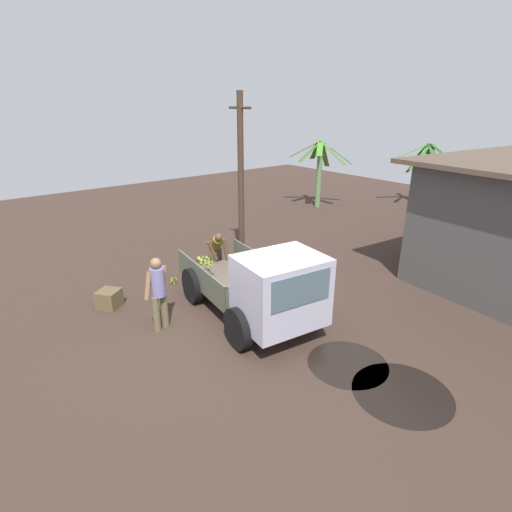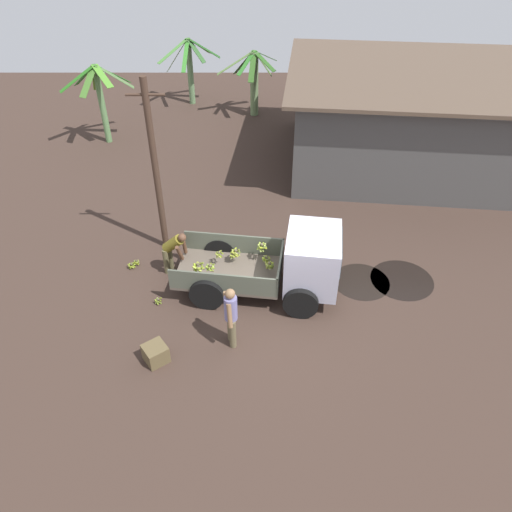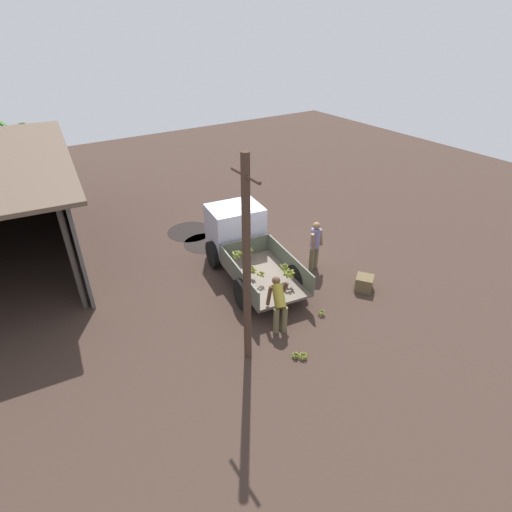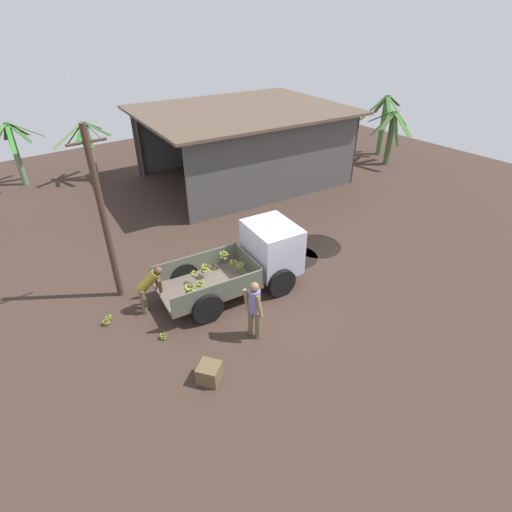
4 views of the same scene
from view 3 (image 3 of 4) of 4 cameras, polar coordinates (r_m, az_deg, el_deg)
The scene contains 12 objects.
ground at distance 13.37m, azimuth -0.65°, elevation -1.01°, with size 36.00×36.00×0.00m, color #3C2C25.
mud_patch_0 at distance 15.53m, azimuth -9.42°, elevation 3.47°, with size 1.71×1.71×0.01m, color black.
mud_patch_1 at distance 14.65m, azimuth -7.30°, elevation 1.83°, with size 1.55×1.55×0.01m, color black.
cargo_truck at distance 12.83m, azimuth -2.12°, elevation 2.56°, with size 4.39×2.42×1.88m.
utility_pole at distance 8.43m, azimuth -1.34°, elevation -1.51°, with size 0.97×0.18×5.03m.
banana_palm_3 at distance 22.75m, azimuth -29.69°, elevation 13.11°, with size 2.13×2.96×2.80m.
person_foreground_visitor at distance 12.73m, azimuth 8.45°, elevation 1.74°, with size 0.37×0.65×1.69m.
person_worker_loading at distance 10.33m, azimuth 3.27°, elevation -6.62°, with size 0.74×0.73×1.38m.
banana_bunch_on_ground_0 at distance 9.98m, azimuth 5.63°, elevation -13.89°, with size 0.19×0.18×0.16m.
banana_bunch_on_ground_1 at distance 11.25m, azimuth 9.38°, elevation -7.93°, with size 0.19×0.20×0.18m.
banana_bunch_on_ground_2 at distance 9.98m, azimuth 6.75°, elevation -13.93°, with size 0.23×0.23×0.16m.
wooden_crate_0 at distance 12.45m, azimuth 15.20°, elevation -3.75°, with size 0.49×0.49×0.44m, color brown.
Camera 3 is at (-9.54, 6.05, 7.14)m, focal length 28.00 mm.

